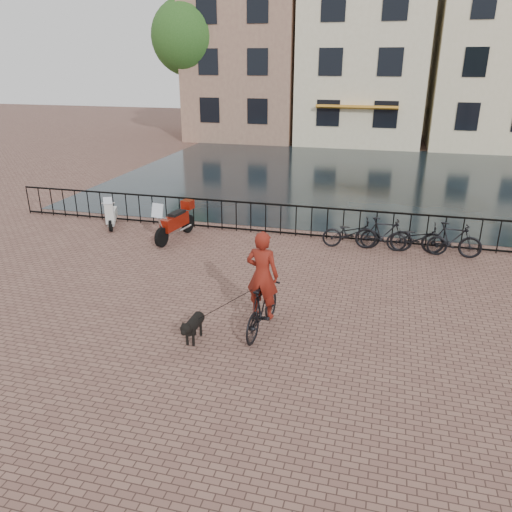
% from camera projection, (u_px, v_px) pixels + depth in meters
% --- Properties ---
extents(ground, '(100.00, 100.00, 0.00)m').
position_uv_depth(ground, '(213.00, 377.00, 8.93)').
color(ground, brown).
rests_on(ground, ground).
extents(canal_water, '(20.00, 20.00, 0.00)m').
position_uv_depth(canal_water, '(330.00, 176.00, 24.49)').
color(canal_water, black).
rests_on(canal_water, ground).
extents(railing, '(20.00, 0.05, 1.02)m').
position_uv_depth(railing, '(296.00, 221.00, 15.94)').
color(railing, black).
rests_on(railing, ground).
extents(canal_house_left, '(7.50, 9.00, 12.80)m').
position_uv_depth(canal_house_left, '(251.00, 43.00, 35.36)').
color(canal_house_left, '#875D4E').
rests_on(canal_house_left, ground).
extents(canal_house_mid, '(8.00, 9.50, 11.80)m').
position_uv_depth(canal_house_mid, '(365.00, 51.00, 33.63)').
color(canal_house_mid, beige).
rests_on(canal_house_mid, ground).
extents(canal_house_right, '(7.00, 9.00, 13.30)m').
position_uv_depth(canal_house_right, '(495.00, 37.00, 31.46)').
color(canal_house_right, beige).
rests_on(canal_house_right, ground).
extents(tree_far_left, '(5.04, 5.04, 9.27)m').
position_uv_depth(tree_far_left, '(189.00, 37.00, 33.37)').
color(tree_far_left, black).
rests_on(tree_far_left, ground).
extents(cyclist, '(0.86, 1.93, 2.58)m').
position_uv_depth(cyclist, '(262.00, 289.00, 10.10)').
color(cyclist, black).
rests_on(cyclist, ground).
extents(dog, '(0.30, 0.89, 0.60)m').
position_uv_depth(dog, '(194.00, 327.00, 10.01)').
color(dog, black).
rests_on(dog, ground).
extents(motorcycle, '(0.79, 2.02, 1.41)m').
position_uv_depth(motorcycle, '(174.00, 218.00, 15.57)').
color(motorcycle, maroon).
rests_on(motorcycle, ground).
extents(scooter, '(0.86, 1.34, 1.21)m').
position_uv_depth(scooter, '(111.00, 210.00, 16.80)').
color(scooter, silver).
rests_on(scooter, ground).
extents(parked_bike_0, '(1.79, 0.85, 0.90)m').
position_uv_depth(parked_bike_0, '(351.00, 233.00, 14.99)').
color(parked_bike_0, black).
rests_on(parked_bike_0, ground).
extents(parked_bike_1, '(1.67, 0.48, 1.00)m').
position_uv_depth(parked_bike_1, '(384.00, 234.00, 14.75)').
color(parked_bike_1, black).
rests_on(parked_bike_1, ground).
extents(parked_bike_2, '(1.73, 0.63, 0.90)m').
position_uv_depth(parked_bike_2, '(417.00, 238.00, 14.54)').
color(parked_bike_2, black).
rests_on(parked_bike_2, ground).
extents(parked_bike_3, '(1.70, 0.65, 1.00)m').
position_uv_depth(parked_bike_3, '(452.00, 240.00, 14.29)').
color(parked_bike_3, black).
rests_on(parked_bike_3, ground).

